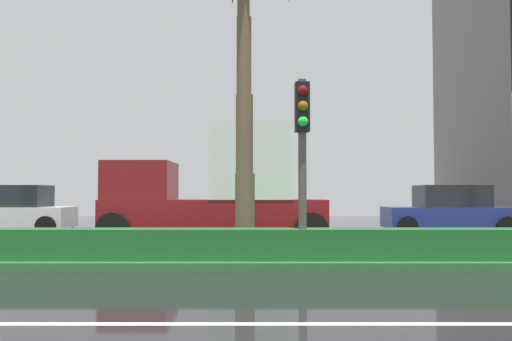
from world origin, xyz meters
TOP-DOWN VIEW (x-y plane):
  - ground_plane at (0.00, 9.00)m, footprint 90.00×42.00m
  - median_strip at (0.00, 8.00)m, footprint 85.50×4.00m
  - traffic_signal_median_right at (6.05, 6.44)m, footprint 0.28×0.43m
  - car_in_traffic_second at (-3.49, 14.98)m, footprint 4.30×2.02m
  - box_truck_lead at (4.03, 11.90)m, footprint 6.40×2.64m
  - car_in_traffic_third at (11.88, 14.87)m, footprint 4.30×2.02m

SIDE VIEW (x-z plane):
  - ground_plane at x=0.00m, z-range -0.10..0.00m
  - median_strip at x=0.00m, z-range 0.00..0.15m
  - car_in_traffic_second at x=-3.49m, z-range -0.03..1.69m
  - car_in_traffic_third at x=11.88m, z-range -0.03..1.69m
  - box_truck_lead at x=4.03m, z-range -0.18..3.28m
  - traffic_signal_median_right at x=6.05m, z-range 0.82..4.34m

